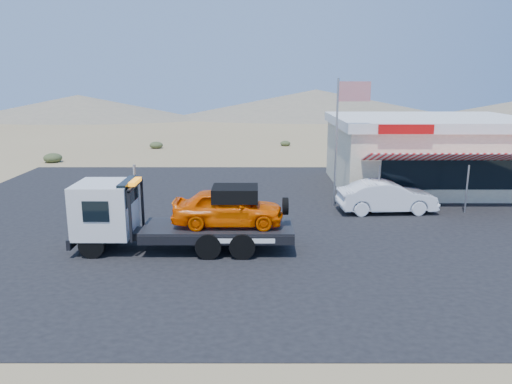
{
  "coord_description": "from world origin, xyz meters",
  "views": [
    {
      "loc": [
        0.97,
        -18.7,
        6.08
      ],
      "look_at": [
        0.96,
        1.05,
        1.5
      ],
      "focal_mm": 35.0,
      "sensor_mm": 36.0,
      "label": 1
    }
  ],
  "objects_px": {
    "jerky_store": "(427,152)",
    "tow_truck": "(178,213)",
    "white_sedan": "(387,197)",
    "flagpole": "(342,128)"
  },
  "relations": [
    {
      "from": "tow_truck",
      "to": "white_sedan",
      "type": "distance_m",
      "value": 10.08
    },
    {
      "from": "jerky_store",
      "to": "tow_truck",
      "type": "bearing_deg",
      "value": -139.16
    },
    {
      "from": "white_sedan",
      "to": "jerky_store",
      "type": "bearing_deg",
      "value": -36.14
    },
    {
      "from": "white_sedan",
      "to": "flagpole",
      "type": "distance_m",
      "value": 3.78
    },
    {
      "from": "tow_truck",
      "to": "white_sedan",
      "type": "bearing_deg",
      "value": 29.97
    },
    {
      "from": "flagpole",
      "to": "jerky_store",
      "type": "bearing_deg",
      "value": 38.79
    },
    {
      "from": "tow_truck",
      "to": "white_sedan",
      "type": "relative_size",
      "value": 1.73
    },
    {
      "from": "white_sedan",
      "to": "flagpole",
      "type": "bearing_deg",
      "value": 56.54
    },
    {
      "from": "white_sedan",
      "to": "jerky_store",
      "type": "height_order",
      "value": "jerky_store"
    },
    {
      "from": "tow_truck",
      "to": "flagpole",
      "type": "height_order",
      "value": "flagpole"
    }
  ]
}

